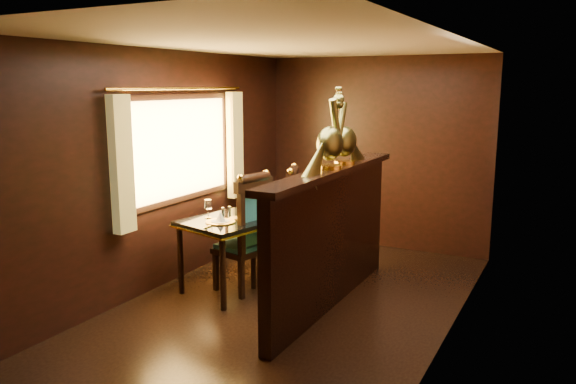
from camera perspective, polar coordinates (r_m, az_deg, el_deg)
name	(u,v)px	position (r m, az deg, el deg)	size (l,w,h in m)	color
ground	(287,308)	(5.56, -0.07, -11.73)	(5.00, 5.00, 0.00)	black
room_shell	(280,145)	(5.22, -0.81, 4.76)	(3.04, 5.04, 2.52)	black
partition	(331,234)	(5.46, 4.40, -4.29)	(0.26, 2.70, 1.36)	black
dining_table	(243,223)	(5.95, -4.58, -3.13)	(1.09, 1.46, 0.97)	black
chair_left	(249,230)	(5.78, -4.01, -3.88)	(0.55, 0.57, 1.28)	black
chair_right	(285,223)	(6.02, -0.31, -3.14)	(0.61, 0.62, 1.31)	black
peacock_left	(330,128)	(5.22, 4.31, 6.47)	(0.24, 0.64, 0.76)	#17462A
peacock_right	(345,128)	(5.56, 5.82, 6.47)	(0.22, 0.60, 0.71)	#17462A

